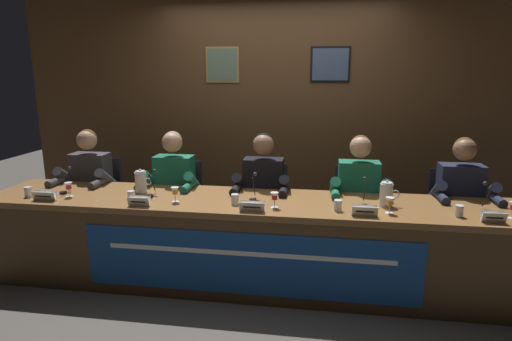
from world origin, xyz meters
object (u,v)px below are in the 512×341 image
microphone_far_right (487,202)px  water_cup_left (131,196)px  chair_left (180,208)px  water_pitcher_left_side (141,182)px  panelist_far_left (87,183)px  juice_glass_right (390,202)px  water_cup_right (338,206)px  panelist_far_right (462,198)px  juice_glass_center (275,197)px  chair_center (265,212)px  chair_right (355,217)px  water_cup_far_left (28,192)px  microphone_far_left (65,184)px  microphone_left (151,187)px  conference_table (254,230)px  microphone_right (365,197)px  water_cup_center (235,200)px  chair_far_right (452,221)px  nameplate_right (365,211)px  panelist_left (172,187)px  microphone_center (253,191)px  water_pitcher_right_side (386,194)px  panelist_right (359,194)px  nameplate_left (139,201)px  chair_far_left (100,204)px  nameplate_far_right (494,217)px  juice_glass_far_left (69,187)px  nameplate_far_left (44,196)px  juice_glass_left (175,192)px  panelist_center (262,190)px  nameplate_center (252,207)px  water_cup_far_right (459,212)px

microphone_far_right → water_cup_left: bearing=-177.1°
chair_left → water_pitcher_left_side: 0.65m
panelist_far_left → microphone_far_right: (3.48, -0.41, 0.09)m
juice_glass_right → water_cup_right: (-0.38, 0.00, -0.05)m
panelist_far_right → juice_glass_center: bearing=-160.2°
chair_center → chair_right: bearing=0.0°
water_cup_far_left → microphone_far_left: 0.29m
water_cup_left → microphone_left: 0.20m
conference_table → water_cup_left: (-1.00, -0.06, 0.26)m
microphone_far_right → microphone_right: bearing=179.2°
chair_left → microphone_far_left: bearing=-143.9°
water_cup_center → chair_far_right: 2.03m
microphone_far_right → juice_glass_center: bearing=-174.9°
microphone_far_left → nameplate_right: (2.53, -0.25, -0.03)m
juice_glass_center → water_cup_left: bearing=179.9°
panelist_left → microphone_center: (0.84, -0.37, 0.09)m
panelist_far_left → chair_left: panelist_far_left is taller
conference_table → water_pitcher_right_side: (1.04, 0.12, 0.31)m
panelist_right → nameplate_left: bearing=-158.8°
chair_far_left → nameplate_far_right: (3.44, -0.86, 0.34)m
panelist_right → chair_far_right: panelist_right is taller
juice_glass_center → water_cup_right: size_ratio=1.46×
conference_table → microphone_far_left: bearing=176.9°
water_cup_center → microphone_center: bearing=48.8°
juice_glass_far_left → chair_left: size_ratio=0.14×
chair_far_left → chair_center: same height
nameplate_far_left → microphone_center: (1.70, 0.27, 0.03)m
panelist_far_left → water_pitcher_left_side: bearing=-23.0°
nameplate_far_right → microphone_right: bearing=163.3°
juice_glass_far_left → microphone_far_left: (-0.10, 0.12, -0.01)m
microphone_far_left → nameplate_far_right: bearing=-4.3°
water_cup_far_left → panelist_right: bearing=11.6°
water_cup_left → chair_far_right: chair_far_right is taller
panelist_far_left → chair_center: panelist_far_left is taller
microphone_center → panelist_right: panelist_right is taller
water_cup_left → microphone_center: 1.00m
juice_glass_left → panelist_center: bearing=39.4°
microphone_far_right → water_cup_far_left: bearing=-177.6°
nameplate_center → water_pitcher_right_side: 1.06m
microphone_center → nameplate_right: microphone_center is taller
water_cup_center → panelist_far_right: bearing=15.6°
nameplate_center → juice_glass_center: size_ratio=1.55×
chair_center → panelist_far_right: panelist_far_right is taller
panelist_far_left → water_cup_far_right: bearing=-9.8°
chair_far_left → water_cup_far_right: chair_far_left is taller
chair_right → juice_glass_right: 0.87m
water_cup_far_right → water_pitcher_left_side: size_ratio=0.40×
chair_left → juice_glass_left: size_ratio=7.29×
nameplate_far_right → panelist_left: bearing=165.7°
nameplate_left → water_cup_left: water_cup_left is taller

